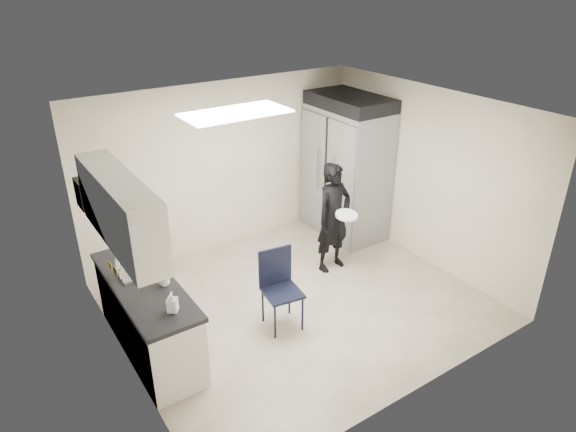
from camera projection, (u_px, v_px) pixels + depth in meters
floor at (298, 302)px, 6.87m from camera, size 4.50×4.50×0.00m
ceiling at (300, 110)px, 5.74m from camera, size 4.50×4.50×0.00m
back_wall at (224, 167)px, 7.80m from camera, size 4.50×0.00×4.50m
left_wall at (117, 269)px, 5.18m from camera, size 0.00×4.00×4.00m
right_wall at (426, 177)px, 7.43m from camera, size 0.00×4.00×4.00m
ceiling_panel at (236, 113)px, 5.75m from camera, size 1.20×0.60×0.02m
lower_counter at (148, 318)px, 5.86m from camera, size 0.60×1.90×0.86m
countertop at (144, 285)px, 5.66m from camera, size 0.64×1.95×0.05m
sink at (138, 275)px, 5.86m from camera, size 0.42×0.40×0.14m
faucet at (119, 269)px, 5.70m from camera, size 0.02×0.02×0.24m
upper_cabinets at (120, 210)px, 5.19m from camera, size 0.35×1.80×0.75m
towel_dispenser at (87, 193)px, 6.10m from camera, size 0.22×0.30×0.35m
notice_sticker_left at (115, 271)px, 5.29m from camera, size 0.00×0.12×0.07m
notice_sticker_right at (110, 266)px, 5.46m from camera, size 0.00×0.12×0.07m
commercial_fridge at (346, 173)px, 8.28m from camera, size 0.80×1.35×2.10m
fridge_compressor at (350, 102)px, 7.78m from camera, size 0.80×1.35×0.20m
folding_chair at (282, 293)px, 6.22m from camera, size 0.49×0.49×0.97m
man_tuxedo at (334, 218)px, 7.33m from camera, size 0.63×0.45×1.63m
bucket_lid at (347, 215)px, 7.09m from camera, size 0.34×0.34×0.04m
soap_bottle_a at (163, 273)px, 5.55m from camera, size 0.15×0.15×0.30m
soap_bottle_b at (172, 302)px, 5.14m from camera, size 0.14×0.14×0.22m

